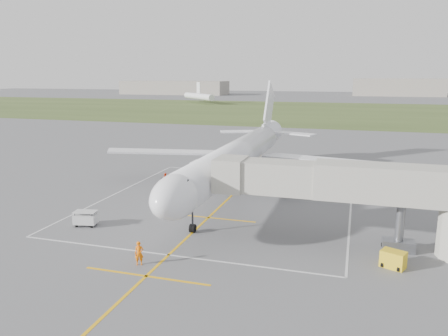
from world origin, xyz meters
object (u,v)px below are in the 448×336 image
(ramp_worker_wing, at_px, (166,179))
(airliner, at_px, (236,157))
(baggage_cart, at_px, (86,218))
(ramp_worker_nose, at_px, (139,253))
(jet_bridge, at_px, (373,194))
(gpu_unit, at_px, (393,259))

(ramp_worker_wing, bearing_deg, airliner, -130.92)
(ramp_worker_wing, bearing_deg, baggage_cart, 141.71)
(ramp_worker_nose, height_order, ramp_worker_wing, ramp_worker_nose)
(baggage_cart, xyz_separation_m, ramp_worker_wing, (0.57, 17.39, 0.02))
(jet_bridge, relative_size, gpu_unit, 11.35)
(jet_bridge, xyz_separation_m, baggage_cart, (-26.31, -2.34, -3.99))
(gpu_unit, bearing_deg, jet_bridge, 137.50)
(airliner, xyz_separation_m, ramp_worker_wing, (-10.02, 0.79, -3.62))
(jet_bridge, relative_size, baggage_cart, 10.05)
(jet_bridge, relative_size, ramp_worker_nose, 12.43)
(ramp_worker_nose, bearing_deg, ramp_worker_wing, 85.43)
(baggage_cart, bearing_deg, jet_bridge, -5.56)
(baggage_cart, bearing_deg, gpu_unit, -13.31)
(airliner, xyz_separation_m, gpu_unit, (17.35, -17.90, -3.74))
(airliner, distance_m, gpu_unit, 25.21)
(airliner, height_order, gpu_unit, airliner)
(baggage_cart, bearing_deg, airliner, 46.80)
(ramp_worker_wing, bearing_deg, jet_bridge, -156.70)
(gpu_unit, bearing_deg, airliner, 157.53)
(baggage_cart, height_order, ramp_worker_nose, ramp_worker_nose)
(baggage_cart, distance_m, ramp_worker_nose, 11.28)
(airliner, relative_size, baggage_cart, 20.09)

